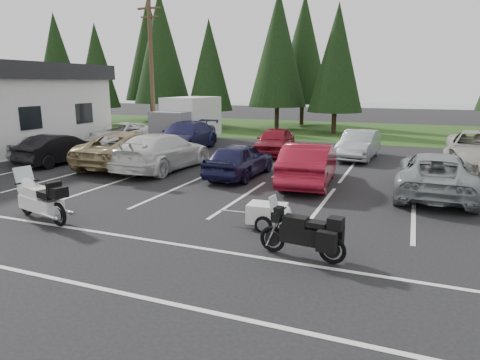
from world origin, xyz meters
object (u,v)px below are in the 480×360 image
object	(u,v)px
car_near_3	(163,152)
car_far_4	(479,150)
car_near_2	(130,149)
adventure_motorcycle	(302,229)
car_near_1	(60,149)
car_far_0	(121,134)
cargo_trailer	(267,216)
box_truck	(185,120)
touring_motorcycle	(40,195)
car_near_6	(436,174)
car_far_1	(185,136)
car_near_4	(240,160)
utility_pole	(152,69)
car_near_0	(48,146)
car_near_5	(309,164)
car_far_2	(275,141)
car_far_3	(359,145)

from	to	relation	value
car_near_3	car_far_4	size ratio (longest dim) A/B	0.93
car_near_2	adventure_motorcycle	xyz separation A→B (m)	(9.96, -7.56, -0.14)
car_near_1	car_far_4	distance (m)	19.39
car_far_0	cargo_trailer	distance (m)	17.49
box_truck	touring_motorcycle	bearing A→B (deg)	-74.98
car_far_0	box_truck	bearing A→B (deg)	42.40
car_near_6	car_far_0	distance (m)	18.53
car_near_6	car_far_1	distance (m)	14.18
touring_motorcycle	adventure_motorcycle	xyz separation A→B (m)	(7.37, 0.13, -0.06)
car_near_1	car_near_4	distance (m)	9.14
car_near_6	utility_pole	bearing A→B (deg)	-24.63
car_near_0	car_far_1	distance (m)	7.20
car_near_2	touring_motorcycle	distance (m)	8.12
car_near_6	car_near_2	bearing A→B (deg)	-0.86
utility_pole	car_far_1	size ratio (longest dim) A/B	1.60
adventure_motorcycle	box_truck	bearing A→B (deg)	133.62
touring_motorcycle	cargo_trailer	size ratio (longest dim) A/B	1.82
car_near_1	car_near_5	world-z (taller)	car_near_5
car_near_0	car_far_1	world-z (taller)	car_far_1
cargo_trailer	car_near_0	bearing A→B (deg)	152.85
car_near_1	car_far_2	size ratio (longest dim) A/B	1.00
car_near_2	car_near_4	distance (m)	5.58
car_near_0	utility_pole	bearing A→B (deg)	-100.19
box_truck	car_near_6	world-z (taller)	box_truck
car_near_2	car_far_3	size ratio (longest dim) A/B	1.34
car_far_3	car_far_0	bearing A→B (deg)	-172.97
car_near_2	touring_motorcycle	world-z (taller)	car_near_2
car_far_3	car_near_6	bearing A→B (deg)	-58.75
car_near_1	car_near_3	xyz separation A→B (m)	(5.40, 0.52, 0.11)
car_near_1	car_near_3	world-z (taller)	car_near_3
adventure_motorcycle	car_near_0	bearing A→B (deg)	160.24
car_near_3	car_near_2	bearing A→B (deg)	-2.99
car_far_4	car_near_2	bearing A→B (deg)	-155.08
car_near_1	car_far_0	size ratio (longest dim) A/B	0.85
box_truck	car_far_0	xyz separation A→B (m)	(-3.00, -2.65, -0.75)
car_near_3	adventure_motorcycle	xyz separation A→B (m)	(8.13, -7.42, -0.15)
car_far_3	adventure_motorcycle	distance (m)	13.63
utility_pole	car_far_0	bearing A→B (deg)	-115.04
car_near_5	car_far_1	distance (m)	10.32
box_truck	car_far_3	distance (m)	11.42
car_near_3	car_far_1	distance (m)	5.71
car_near_6	car_far_0	world-z (taller)	car_near_6
car_near_1	car_far_3	bearing A→B (deg)	-149.10
car_near_5	car_far_0	bearing A→B (deg)	-29.47
car_far_0	car_near_6	bearing A→B (deg)	-17.80
car_near_0	car_near_1	xyz separation A→B (m)	(1.40, -0.64, 0.02)
utility_pole	car_far_0	distance (m)	4.64
car_far_1	touring_motorcycle	xyz separation A→B (m)	(2.65, -12.94, -0.09)
car_near_4	car_far_1	distance (m)	7.89
car_far_4	car_near_3	bearing A→B (deg)	-152.00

